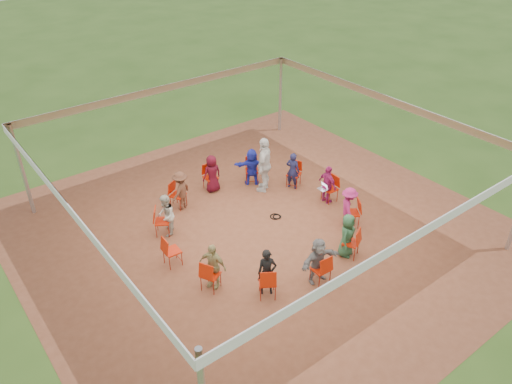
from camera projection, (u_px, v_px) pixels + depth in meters
ground at (258, 230)px, 14.83m from camera, size 80.00×80.00×0.00m
dirt_patch at (258, 229)px, 14.82m from camera, size 13.00×13.00×0.00m
tent at (258, 159)px, 13.57m from camera, size 10.33×10.33×3.00m
chair_0 at (330, 189)px, 15.92m from camera, size 0.46×0.44×0.90m
chair_1 at (294, 174)px, 16.72m from camera, size 0.58×0.57×0.90m
chair_2 at (252, 170)px, 16.94m from camera, size 0.59×0.60×0.90m
chair_3 at (211, 177)px, 16.54m from camera, size 0.44×0.46×0.90m
chair_4 at (178, 195)px, 15.61m from camera, size 0.57×0.58×0.90m
chair_5 at (162, 221)px, 14.41m from camera, size 0.60×0.59×0.90m
chair_6 at (172, 251)px, 13.25m from camera, size 0.46×0.44×0.90m
chair_7 at (211, 275)px, 12.46m from camera, size 0.58×0.57×0.90m
chair_8 at (267, 282)px, 12.23m from camera, size 0.59×0.60×0.90m
chair_9 at (321, 269)px, 12.64m from camera, size 0.44×0.46×0.90m
chair_10 at (351, 242)px, 13.57m from camera, size 0.57×0.58×0.90m
chair_11 at (352, 213)px, 14.77m from camera, size 0.60×0.59×0.90m
person_seated_0 at (328, 185)px, 15.76m from camera, size 0.43×0.78×1.29m
person_seated_1 at (293, 171)px, 16.52m from camera, size 0.49×0.56×1.29m
person_seated_2 at (252, 167)px, 16.73m from camera, size 1.25×1.03×1.29m
person_seated_3 at (212, 174)px, 16.35m from camera, size 0.65×0.39×1.29m
person_seated_4 at (181, 191)px, 15.46m from camera, size 0.93×0.75×1.29m
person_seated_5 at (166, 215)px, 14.31m from camera, size 0.65×0.73×1.29m
person_seated_6 at (213, 266)px, 12.44m from camera, size 0.69×0.85×1.29m
person_seated_7 at (267, 272)px, 12.23m from camera, size 0.56×0.52×1.29m
person_seated_8 at (318, 260)px, 12.62m from camera, size 1.22×0.52×1.29m
person_seated_9 at (347, 235)px, 13.50m from camera, size 0.72×0.60×1.29m
person_seated_10 at (349, 207)px, 14.65m from camera, size 0.80×0.93×1.29m
standing_person at (264, 164)px, 16.25m from camera, size 1.23×1.12×1.90m
cable_coil at (276, 217)px, 15.36m from camera, size 0.42×0.42×0.03m
laptop at (323, 187)px, 15.70m from camera, size 0.25×0.30×0.20m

